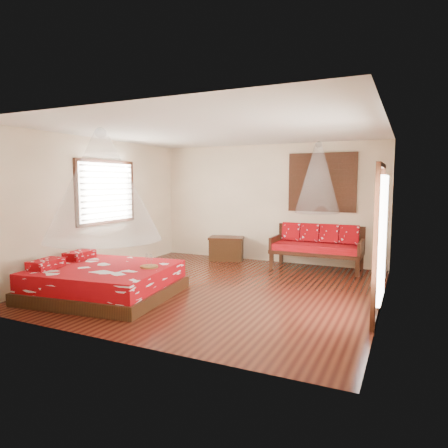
# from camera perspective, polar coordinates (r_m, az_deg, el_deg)

# --- Properties ---
(room) EXTENTS (5.54, 5.54, 2.84)m
(room) POSITION_cam_1_polar(r_m,az_deg,el_deg) (7.10, -0.81, 1.91)
(room) COLOR black
(room) RESTS_ON ground
(bed) EXTENTS (2.43, 2.24, 0.65)m
(bed) POSITION_cam_1_polar(r_m,az_deg,el_deg) (7.07, -16.74, -7.79)
(bed) COLOR black
(bed) RESTS_ON floor
(daybed) EXTENTS (1.94, 0.86, 0.98)m
(daybed) POSITION_cam_1_polar(r_m,az_deg,el_deg) (9.05, 13.20, -2.95)
(daybed) COLOR black
(daybed) RESTS_ON floor
(storage_chest) EXTENTS (0.97, 0.82, 0.57)m
(storage_chest) POSITION_cam_1_polar(r_m,az_deg,el_deg) (9.84, 0.38, -3.46)
(storage_chest) COLOR black
(storage_chest) RESTS_ON floor
(shutter_panel) EXTENTS (1.52, 0.06, 1.32)m
(shutter_panel) POSITION_cam_1_polar(r_m,az_deg,el_deg) (9.27, 13.83, 5.78)
(shutter_panel) COLOR black
(shutter_panel) RESTS_ON wall_back
(window_left) EXTENTS (0.10, 1.74, 1.34)m
(window_left) POSITION_cam_1_polar(r_m,az_deg,el_deg) (8.77, -16.40, 4.40)
(window_left) COLOR black
(window_left) RESTS_ON wall_left
(glazed_door) EXTENTS (0.08, 1.02, 2.16)m
(glazed_door) POSITION_cam_1_polar(r_m,az_deg,el_deg) (5.84, 21.13, -2.65)
(glazed_door) COLOR black
(glazed_door) RESTS_ON floor
(wine_tray) EXTENTS (0.30, 0.30, 0.24)m
(wine_tray) POSITION_cam_1_polar(r_m,az_deg,el_deg) (6.74, -10.66, -5.59)
(wine_tray) COLOR brown
(wine_tray) RESTS_ON bed
(mosquito_net_main) EXTENTS (1.90, 1.90, 1.80)m
(mosquito_net_main) POSITION_cam_1_polar(r_m,az_deg,el_deg) (6.86, -17.00, 5.26)
(mosquito_net_main) COLOR silver
(mosquito_net_main) RESTS_ON ceiling
(mosquito_net_daybed) EXTENTS (0.95, 0.95, 1.50)m
(mosquito_net_daybed) POSITION_cam_1_polar(r_m,az_deg,el_deg) (8.81, 13.25, 6.45)
(mosquito_net_daybed) COLOR silver
(mosquito_net_daybed) RESTS_ON ceiling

